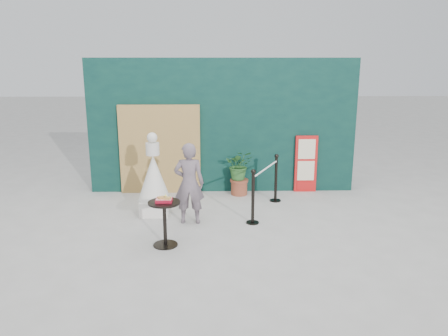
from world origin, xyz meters
TOP-DOWN VIEW (x-y plane):
  - ground at (0.00, 0.00)m, footprint 60.00×60.00m
  - back_wall at (0.00, 3.15)m, footprint 6.00×0.30m
  - bamboo_fence at (-1.40, 2.94)m, footprint 1.80×0.08m
  - woman at (-0.64, 1.02)m, footprint 0.56×0.38m
  - menu_board at (1.90, 2.95)m, footprint 0.50×0.07m
  - statue at (-1.35, 1.50)m, footprint 0.63×0.63m
  - cafe_table at (-0.98, -0.01)m, footprint 0.52×0.52m
  - food_basket at (-0.98, -0.01)m, footprint 0.26×0.19m
  - planter at (0.37, 2.75)m, footprint 0.60×0.52m
  - stanchion_barrier at (0.83, 1.61)m, footprint 0.84×1.54m

SIDE VIEW (x-z plane):
  - ground at x=0.00m, z-range 0.00..0.00m
  - stanchion_barrier at x=0.83m, z-range -0.02..1.01m
  - cafe_table at x=-0.98m, z-range 0.12..0.87m
  - planter at x=0.37m, z-range 0.08..1.10m
  - menu_board at x=1.90m, z-range 0.00..1.30m
  - statue at x=-1.35m, z-range -0.15..1.47m
  - woman at x=-0.64m, z-range 0.00..1.51m
  - food_basket at x=-0.98m, z-range 0.73..0.84m
  - bamboo_fence at x=-1.40m, z-range 0.00..2.00m
  - back_wall at x=0.00m, z-range 0.00..3.00m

